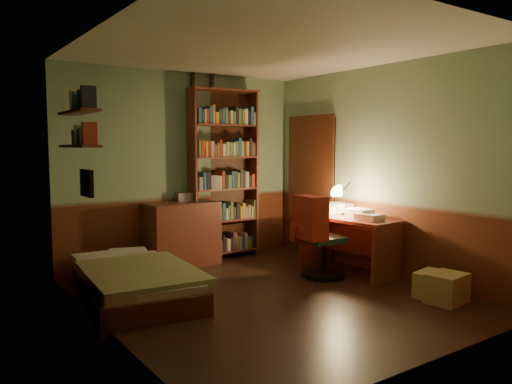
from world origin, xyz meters
TOP-DOWN VIEW (x-y plane):
  - floor at (0.00, 0.00)m, footprint 3.50×4.00m
  - ceiling at (0.00, 0.00)m, footprint 3.50×4.00m
  - wall_back at (0.00, 2.01)m, footprint 3.50×0.02m
  - wall_left at (-1.76, 0.00)m, footprint 0.02×4.00m
  - wall_right at (1.76, 0.00)m, footprint 0.02×4.00m
  - wall_front at (0.00, -2.01)m, footprint 3.50×0.02m
  - doorway at (1.72, 1.30)m, footprint 0.06×0.90m
  - door_trim at (1.69, 1.30)m, footprint 0.02×0.98m
  - bed at (-1.19, 0.81)m, footprint 1.27×2.03m
  - dresser at (-0.16, 1.76)m, footprint 0.98×0.52m
  - mini_stereo at (-0.05, 1.89)m, footprint 0.25×0.20m
  - bookshelf at (0.55, 1.85)m, footprint 1.05×0.41m
  - bottle_left at (0.13, 1.96)m, footprint 0.06×0.06m
  - bottle_right at (0.44, 1.96)m, footprint 0.06×0.06m
  - desk at (1.41, 0.26)m, footprint 0.65×1.37m
  - paper_stack at (1.62, 0.62)m, footprint 0.26×0.34m
  - desk_lamp at (1.53, 0.40)m, footprint 0.18×0.18m
  - office_chair at (1.00, 0.25)m, footprint 0.48×0.43m
  - red_jacket at (0.79, 0.06)m, footprint 0.28×0.46m
  - wall_shelf_lower at (-1.64, 1.10)m, footprint 0.20×0.90m
  - wall_shelf_upper at (-1.64, 1.10)m, footprint 0.20×0.90m
  - framed_picture at (-1.72, 0.60)m, footprint 0.04×0.32m
  - cardboard_box_a at (1.36, -1.22)m, footprint 0.44×0.37m
  - cardboard_box_b at (1.41, -1.04)m, footprint 0.44×0.39m

SIDE VIEW (x-z plane):
  - floor at x=0.00m, z-range -0.02..0.00m
  - cardboard_box_b at x=1.41m, z-range 0.00..0.27m
  - cardboard_box_a at x=1.36m, z-range 0.00..0.30m
  - bed at x=-1.19m, z-range 0.00..0.57m
  - desk at x=1.41m, z-range 0.00..0.71m
  - dresser at x=-0.16m, z-range 0.00..0.85m
  - office_chair at x=1.00m, z-range 0.00..0.86m
  - paper_stack at x=1.62m, z-range 0.71..0.84m
  - mini_stereo at x=-0.05m, z-range 0.85..0.97m
  - desk_lamp at x=1.53m, z-range 0.71..1.22m
  - doorway at x=1.72m, z-range 0.00..2.00m
  - door_trim at x=1.69m, z-range -0.04..2.04m
  - red_jacket at x=0.79m, z-range 0.86..1.38m
  - bookshelf at x=0.55m, z-range 0.00..2.39m
  - framed_picture at x=-1.72m, z-range 1.12..1.38m
  - wall_back at x=0.00m, z-range 0.00..2.60m
  - wall_left at x=-1.76m, z-range 0.00..2.60m
  - wall_right at x=1.76m, z-range 0.00..2.60m
  - wall_front at x=0.00m, z-range 0.00..2.60m
  - wall_shelf_lower at x=-1.64m, z-range 1.59..1.61m
  - wall_shelf_upper at x=-1.64m, z-range 1.94..1.96m
  - bottle_left at x=0.13m, z-range 2.39..2.59m
  - bottle_right at x=0.44m, z-range 2.39..2.60m
  - ceiling at x=0.00m, z-range 2.60..2.62m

